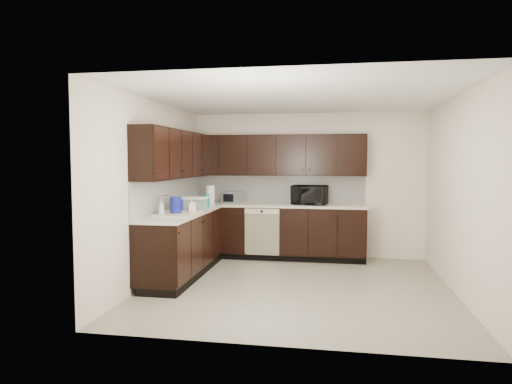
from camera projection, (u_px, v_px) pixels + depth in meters
floor at (297, 286)px, 6.09m from camera, size 4.00×4.00×0.00m
ceiling at (298, 97)px, 5.92m from camera, size 4.00×4.00×0.00m
wall_back at (307, 185)px, 7.97m from camera, size 4.00×0.02×2.50m
wall_left at (154, 191)px, 6.35m from camera, size 0.02×4.00×2.50m
wall_right at (458, 195)px, 5.66m from camera, size 0.02×4.00×2.50m
wall_front at (279, 209)px, 4.04m from camera, size 4.00×0.02×2.50m
lower_cabinets at (240, 239)px, 7.32m from camera, size 3.00×2.80×0.90m
countertop at (240, 208)px, 7.29m from camera, size 3.03×2.83×0.04m
backsplash at (230, 191)px, 7.51m from camera, size 3.00×2.80×0.48m
upper_cabinets at (235, 155)px, 7.34m from camera, size 3.00×2.80×0.70m
dishwasher at (262, 229)px, 7.56m from camera, size 0.58×0.04×0.78m
sink at (176, 218)px, 6.31m from camera, size 0.54×0.82×0.42m
microwave at (310, 195)px, 7.67m from camera, size 0.62×0.46×0.32m
soap_bottle_a at (192, 206)px, 6.41m from camera, size 0.13×0.13×0.21m
soap_bottle_b at (161, 208)px, 6.11m from camera, size 0.09×0.09×0.21m
toaster_oven at (232, 197)px, 7.87m from camera, size 0.37×0.30×0.21m
storage_bin at (191, 204)px, 6.83m from camera, size 0.55×0.47×0.18m
blue_pitcher at (176, 206)px, 6.25m from camera, size 0.18×0.18×0.24m
teal_tumbler at (207, 200)px, 7.31m from camera, size 0.12×0.12×0.20m
paper_towel_roll at (210, 195)px, 7.61m from camera, size 0.19×0.19×0.32m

